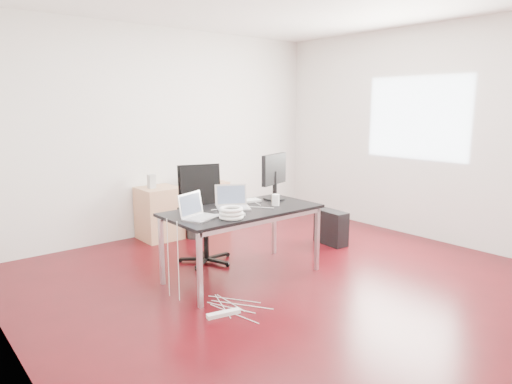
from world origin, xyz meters
TOP-DOWN VIEW (x-y plane):
  - room_shell at (0.04, 0.00)m, footprint 5.00×5.00m
  - desk at (-0.29, 0.41)m, footprint 1.60×0.80m
  - office_chair at (-0.31, 1.12)m, footprint 0.60×0.62m
  - filing_cabinet_left at (-0.30, 2.23)m, footprint 0.50×0.50m
  - filing_cabinet_right at (0.45, 2.23)m, footprint 0.50×0.50m
  - pc_tower at (1.29, 0.59)m, footprint 0.24×0.47m
  - wastebasket at (0.10, 1.97)m, footprint 0.30×0.30m
  - power_strip at (-0.98, -0.20)m, footprint 0.31×0.12m
  - laptop_left at (-0.85, 0.38)m, footprint 0.40×0.35m
  - laptop_right at (-0.34, 0.51)m, footprint 0.41×0.38m
  - monitor at (0.29, 0.58)m, footprint 0.44×0.26m
  - keyboard at (-0.11, 0.67)m, footprint 0.46×0.23m
  - cup_white at (0.07, 0.31)m, footprint 0.09×0.09m
  - cup_brown at (0.14, 0.40)m, footprint 0.09×0.09m
  - cable_coil at (-0.62, 0.16)m, footprint 0.24×0.24m
  - power_adapter at (-0.49, 0.19)m, footprint 0.07×0.07m
  - speaker at (-0.39, 2.23)m, footprint 0.09×0.08m
  - navy_garment at (0.45, 2.22)m, footprint 0.34×0.29m

SIDE VIEW (x-z plane):
  - power_strip at x=-0.98m, z-range 0.00..0.04m
  - wastebasket at x=0.10m, z-range 0.00..0.28m
  - pc_tower at x=1.29m, z-range 0.00..0.44m
  - filing_cabinet_left at x=-0.30m, z-range 0.00..0.70m
  - filing_cabinet_right at x=0.45m, z-range 0.00..0.70m
  - office_chair at x=-0.31m, z-range 0.06..1.15m
  - desk at x=-0.29m, z-range 0.31..1.04m
  - keyboard at x=-0.11m, z-range 0.73..0.75m
  - power_adapter at x=-0.49m, z-range 0.73..0.76m
  - navy_garment at x=0.45m, z-range 0.70..0.79m
  - cup_brown at x=0.14m, z-range 0.73..0.83m
  - cable_coil at x=-0.62m, z-range 0.73..0.84m
  - laptop_left at x=-0.85m, z-range 0.67..0.90m
  - laptop_right at x=-0.34m, z-range 0.67..0.90m
  - speaker at x=-0.39m, z-range 0.70..0.88m
  - cup_white at x=0.07m, z-range 0.73..0.85m
  - monitor at x=0.29m, z-range 0.76..1.27m
  - room_shell at x=0.04m, z-range -1.10..3.90m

